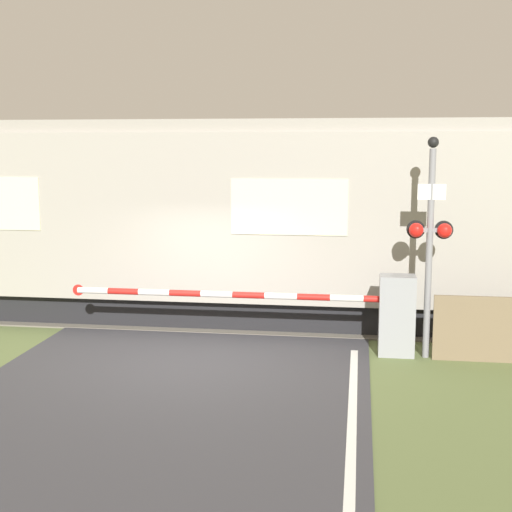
% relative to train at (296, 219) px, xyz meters
% --- Properties ---
extents(ground_plane, '(80.00, 80.00, 0.00)m').
position_rel_train_xyz_m(ground_plane, '(-1.44, -3.37, -2.06)').
color(ground_plane, '#5B6B3D').
extents(track_bed, '(36.00, 3.20, 0.13)m').
position_rel_train_xyz_m(track_bed, '(-1.44, 0.00, -2.04)').
color(track_bed, '#666056').
rests_on(track_bed, ground_plane).
extents(train, '(21.33, 3.16, 4.03)m').
position_rel_train_xyz_m(train, '(0.00, 0.00, 0.00)').
color(train, black).
rests_on(train, ground_plane).
extents(crossing_barrier, '(6.06, 0.44, 1.38)m').
position_rel_train_xyz_m(crossing_barrier, '(1.49, -2.46, -1.32)').
color(crossing_barrier, gray).
rests_on(crossing_barrier, ground_plane).
extents(signal_post, '(0.75, 0.26, 3.68)m').
position_rel_train_xyz_m(signal_post, '(2.43, -2.53, 0.02)').
color(signal_post, gray).
rests_on(signal_post, ground_plane).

